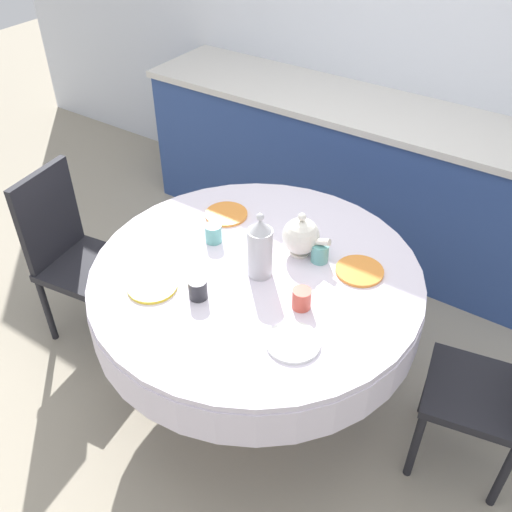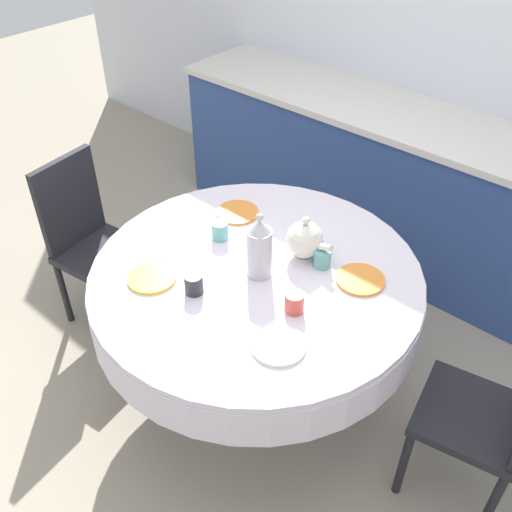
# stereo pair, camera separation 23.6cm
# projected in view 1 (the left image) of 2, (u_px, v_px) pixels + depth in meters

# --- Properties ---
(ground_plane) EXTENTS (12.00, 12.00, 0.00)m
(ground_plane) POSITION_uv_depth(u_px,v_px,m) (256.00, 387.00, 2.90)
(ground_plane) COLOR #9E937F
(wall_back) EXTENTS (7.00, 0.05, 2.60)m
(wall_back) POSITION_uv_depth(u_px,v_px,m) (429.00, 33.00, 3.24)
(wall_back) COLOR silver
(wall_back) RESTS_ON ground_plane
(kitchen_counter) EXTENTS (3.24, 0.64, 0.95)m
(kitchen_counter) POSITION_uv_depth(u_px,v_px,m) (385.00, 184.00, 3.54)
(kitchen_counter) COLOR #2D4784
(kitchen_counter) RESTS_ON ground_plane
(dining_table) EXTENTS (1.42, 1.42, 0.77)m
(dining_table) POSITION_uv_depth(u_px,v_px,m) (256.00, 292.00, 2.49)
(dining_table) COLOR tan
(dining_table) RESTS_ON ground_plane
(chair_left) EXTENTS (0.47, 0.47, 0.95)m
(chair_left) POSITION_uv_depth(u_px,v_px,m) (503.00, 386.00, 2.25)
(chair_left) COLOR black
(chair_left) RESTS_ON ground_plane
(chair_right) EXTENTS (0.45, 0.45, 0.95)m
(chair_right) POSITION_uv_depth(u_px,v_px,m) (71.00, 250.00, 2.93)
(chair_right) COLOR black
(chair_right) RESTS_ON ground_plane
(plate_near_left) EXTENTS (0.20, 0.20, 0.01)m
(plate_near_left) POSITION_uv_depth(u_px,v_px,m) (152.00, 286.00, 2.33)
(plate_near_left) COLOR yellow
(plate_near_left) RESTS_ON dining_table
(cup_near_left) EXTENTS (0.08, 0.08, 0.09)m
(cup_near_left) POSITION_uv_depth(u_px,v_px,m) (198.00, 289.00, 2.26)
(cup_near_left) COLOR #28282D
(cup_near_left) RESTS_ON dining_table
(plate_near_right) EXTENTS (0.20, 0.20, 0.01)m
(plate_near_right) POSITION_uv_depth(u_px,v_px,m) (293.00, 342.00, 2.09)
(plate_near_right) COLOR white
(plate_near_right) RESTS_ON dining_table
(cup_near_right) EXTENTS (0.08, 0.08, 0.09)m
(cup_near_right) POSITION_uv_depth(u_px,v_px,m) (302.00, 299.00, 2.22)
(cup_near_right) COLOR #CC4C3D
(cup_near_right) RESTS_ON dining_table
(plate_far_left) EXTENTS (0.20, 0.20, 0.01)m
(plate_far_left) POSITION_uv_depth(u_px,v_px,m) (226.00, 214.00, 2.73)
(plate_far_left) COLOR orange
(plate_far_left) RESTS_ON dining_table
(cup_far_left) EXTENTS (0.08, 0.08, 0.09)m
(cup_far_left) POSITION_uv_depth(u_px,v_px,m) (213.00, 233.00, 2.55)
(cup_far_left) COLOR #5BA39E
(cup_far_left) RESTS_ON dining_table
(plate_far_right) EXTENTS (0.20, 0.20, 0.01)m
(plate_far_right) POSITION_uv_depth(u_px,v_px,m) (360.00, 271.00, 2.40)
(plate_far_right) COLOR orange
(plate_far_right) RESTS_ON dining_table
(cup_far_right) EXTENTS (0.08, 0.08, 0.09)m
(cup_far_right) POSITION_uv_depth(u_px,v_px,m) (320.00, 253.00, 2.44)
(cup_far_right) COLOR #5BA39E
(cup_far_right) RESTS_ON dining_table
(coffee_carafe) EXTENTS (0.10, 0.10, 0.31)m
(coffee_carafe) POSITION_uv_depth(u_px,v_px,m) (260.00, 248.00, 2.32)
(coffee_carafe) COLOR #B2B2B7
(coffee_carafe) RESTS_ON dining_table
(teapot) EXTENTS (0.22, 0.16, 0.21)m
(teapot) POSITION_uv_depth(u_px,v_px,m) (301.00, 236.00, 2.45)
(teapot) COLOR silver
(teapot) RESTS_ON dining_table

